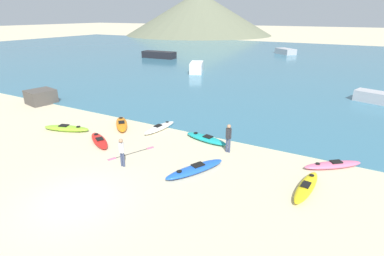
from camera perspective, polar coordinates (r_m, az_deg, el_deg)
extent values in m
plane|color=beige|center=(13.63, -21.11, -12.74)|extent=(400.00, 400.00, 0.00)
cube|color=teal|center=(52.14, 18.97, 11.85)|extent=(160.00, 70.00, 0.06)
cone|color=#6B7056|center=(115.92, 1.27, 20.97)|extent=(52.76, 52.76, 14.81)
ellipsoid|color=teal|center=(18.20, 2.69, -2.03)|extent=(3.00, 1.27, 0.31)
cube|color=black|center=(18.05, 3.07, -1.62)|extent=(0.59, 0.50, 0.05)
cylinder|color=black|center=(18.59, 0.73, -0.94)|extent=(0.26, 0.26, 0.02)
ellipsoid|color=white|center=(20.01, -6.19, 0.07)|extent=(0.94, 2.92, 0.33)
cube|color=black|center=(19.84, -6.48, 0.46)|extent=(0.40, 0.55, 0.05)
cylinder|color=black|center=(20.50, -4.75, 1.17)|extent=(0.22, 0.22, 0.02)
ellipsoid|color=blue|center=(14.73, 0.60, -7.82)|extent=(2.10, 3.33, 0.32)
cube|color=black|center=(14.73, 1.13, -7.01)|extent=(0.62, 0.72, 0.05)
cylinder|color=black|center=(14.19, -2.44, -8.23)|extent=(0.26, 0.26, 0.02)
ellipsoid|color=#8CCC2D|center=(21.44, -22.80, -0.05)|extent=(3.26, 1.75, 0.34)
cube|color=black|center=(21.46, -23.23, 0.46)|extent=(0.68, 0.58, 0.05)
cylinder|color=black|center=(20.92, -20.85, 0.25)|extent=(0.27, 0.27, 0.02)
ellipsoid|color=yellow|center=(14.22, 20.94, -10.42)|extent=(0.89, 3.08, 0.34)
cube|color=black|center=(14.00, 20.88, -10.02)|extent=(0.39, 0.57, 0.05)
cylinder|color=black|center=(14.86, 21.85, -8.35)|extent=(0.21, 0.21, 0.02)
ellipsoid|color=red|center=(18.79, -17.23, -2.29)|extent=(2.71, 2.03, 0.27)
cube|color=black|center=(18.61, -17.19, -1.98)|extent=(0.62, 0.59, 0.05)
cylinder|color=black|center=(19.43, -17.79, -1.12)|extent=(0.25, 0.25, 0.02)
ellipsoid|color=#E5668C|center=(16.71, 25.24, -6.38)|extent=(2.80, 2.46, 0.29)
cube|color=black|center=(16.72, 25.77, -5.79)|extent=(0.65, 0.63, 0.05)
cylinder|color=black|center=(16.18, 22.85, -6.26)|extent=(0.22, 0.22, 0.02)
ellipsoid|color=orange|center=(21.11, -13.26, 0.75)|extent=(2.63, 2.69, 0.33)
cube|color=black|center=(20.90, -13.29, 1.10)|extent=(0.67, 0.67, 0.05)
cylinder|color=black|center=(21.84, -13.39, 1.90)|extent=(0.26, 0.26, 0.02)
cylinder|color=#384260|center=(15.58, -13.28, -5.80)|extent=(0.11, 0.11, 0.76)
cylinder|color=#384260|center=(15.50, -12.91, -5.92)|extent=(0.11, 0.11, 0.76)
cube|color=#B2B2B7|center=(15.27, -13.29, -3.68)|extent=(0.24, 0.22, 0.54)
cylinder|color=#B2B2B7|center=(15.33, -13.62, -3.54)|extent=(0.08, 0.08, 0.51)
cylinder|color=#B2B2B7|center=(15.19, -12.98, -3.72)|extent=(0.08, 0.08, 0.51)
sphere|color=#A37A5B|center=(15.12, -13.41, -2.37)|extent=(0.21, 0.21, 0.21)
cylinder|color=#384260|center=(16.79, 6.65, -3.22)|extent=(0.12, 0.12, 0.83)
cylinder|color=#384260|center=(16.74, 7.12, -3.32)|extent=(0.12, 0.12, 0.83)
cube|color=#2D2D33|center=(16.49, 6.99, -1.02)|extent=(0.24, 0.27, 0.59)
cylinder|color=#2D2D33|center=(16.52, 6.60, -0.90)|extent=(0.09, 0.09, 0.56)
cylinder|color=#2D2D33|center=(16.44, 7.39, -1.05)|extent=(0.09, 0.09, 0.56)
sphere|color=#A37A5B|center=(16.34, 7.05, 0.32)|extent=(0.22, 0.22, 0.22)
cube|color=black|center=(53.72, -6.32, 13.71)|extent=(6.04, 2.28, 1.14)
cube|color=#B2B2B7|center=(61.70, 17.39, 13.78)|extent=(4.42, 4.27, 1.02)
cube|color=white|center=(39.73, 0.86, 11.46)|extent=(2.82, 3.85, 1.33)
cylinder|color=black|center=(16.97, -11.38, -4.73)|extent=(0.79, 1.75, 0.03)
cube|color=#E5668C|center=(16.56, -15.01, -5.72)|extent=(0.34, 0.48, 0.03)
cube|color=#E5668C|center=(17.45, -7.94, -3.77)|extent=(0.34, 0.48, 0.03)
cube|color=#4C4742|center=(28.92, -26.83, 5.34)|extent=(2.30, 2.41, 1.18)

